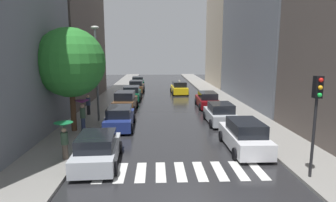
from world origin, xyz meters
TOP-DOWN VIEW (x-y plane):
  - ground_plane at (0.00, 24.00)m, footprint 28.00×72.00m
  - sidewalk_left at (-6.50, 24.00)m, footprint 3.00×72.00m
  - sidewalk_right at (6.50, 24.00)m, footprint 3.00×72.00m
  - crosswalk_stripes at (-0.00, 3.49)m, footprint 7.65×2.20m
  - building_left_mid at (-11.00, 23.37)m, footprint 6.00×15.65m
  - building_right_mid at (11.00, 21.43)m, footprint 6.00×17.69m
  - building_right_far at (11.00, 36.87)m, footprint 6.00×12.39m
  - parked_car_left_nearest at (-3.94, 4.53)m, footprint 2.27×4.46m
  - parked_car_left_second at (-3.70, 11.31)m, footprint 2.15×4.76m
  - parked_car_left_third at (-3.95, 17.56)m, footprint 2.20×4.43m
  - parked_car_left_fourth at (-3.81, 23.09)m, footprint 2.09×4.33m
  - parked_car_left_fifth at (-3.71, 29.38)m, footprint 2.11×4.05m
  - parked_car_left_sixth at (-3.92, 35.95)m, footprint 2.22×4.78m
  - parked_car_right_nearest at (3.80, 6.26)m, footprint 2.04×4.72m
  - parked_car_right_second at (3.79, 12.17)m, footprint 2.09×4.08m
  - parked_car_right_third at (3.97, 18.64)m, footprint 2.08×4.75m
  - taxi_midroad at (1.95, 27.80)m, footprint 2.19×4.41m
  - pedestrian_foreground at (-5.61, 4.93)m, footprint 0.91×0.91m
  - pedestrian_near_tree at (-6.02, 10.15)m, footprint 0.96×0.96m
  - pedestrian_by_kerb at (-6.81, 15.14)m, footprint 0.36×0.36m
  - street_tree_left at (-6.64, 10.18)m, footprint 4.53×4.53m
  - traffic_light_right_corner at (5.45, 2.38)m, footprint 0.30×0.42m
  - lamp_post_left at (-5.55, 13.00)m, footprint 0.60×0.28m

SIDE VIEW (x-z plane):
  - ground_plane at x=0.00m, z-range -0.04..0.00m
  - crosswalk_stripes at x=0.00m, z-range 0.00..0.01m
  - sidewalk_left at x=-6.50m, z-range 0.00..0.15m
  - sidewalk_right at x=6.50m, z-range 0.00..0.15m
  - parked_car_right_third at x=3.97m, z-range -0.04..1.49m
  - parked_car_left_nearest at x=-3.94m, z-range -0.04..1.51m
  - parked_car_left_second at x=-3.70m, z-range -0.04..1.52m
  - parked_car_right_second at x=3.79m, z-range -0.05..1.55m
  - parked_car_left_sixth at x=-3.92m, z-range -0.05..1.56m
  - parked_car_left_fourth at x=-3.81m, z-range -0.05..1.58m
  - taxi_midroad at x=1.95m, z-range -0.14..1.67m
  - parked_car_left_fifth at x=-3.71m, z-range -0.05..1.59m
  - parked_car_right_nearest at x=3.80m, z-range -0.06..1.64m
  - parked_car_left_third at x=-3.95m, z-range -0.06..1.72m
  - pedestrian_by_kerb at x=-6.81m, z-range 0.19..1.87m
  - pedestrian_foreground at x=-5.61m, z-range 0.54..2.39m
  - pedestrian_near_tree at x=-6.02m, z-range 0.59..2.67m
  - traffic_light_right_corner at x=5.45m, z-range 1.14..5.44m
  - lamp_post_left at x=-5.55m, z-range 0.68..7.84m
  - street_tree_left at x=-6.64m, z-range 1.29..8.12m
  - building_left_mid at x=-11.00m, z-range 0.00..19.78m
  - building_right_mid at x=11.00m, z-range 0.00..20.37m
  - building_right_far at x=11.00m, z-range 0.00..21.79m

